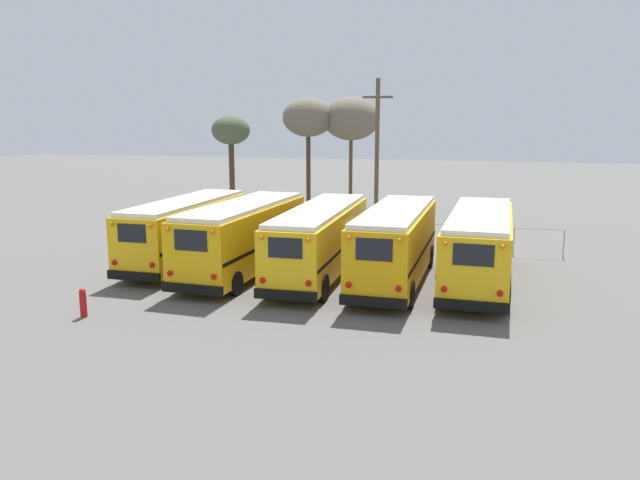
# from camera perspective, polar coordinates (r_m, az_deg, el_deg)

# --- Properties ---
(ground_plane) EXTENTS (160.00, 160.00, 0.00)m
(ground_plane) POSITION_cam_1_polar(r_m,az_deg,el_deg) (28.05, 0.20, -3.07)
(ground_plane) COLOR #5B5956
(school_bus_0) EXTENTS (2.44, 9.55, 3.06)m
(school_bus_0) POSITION_cam_1_polar(r_m,az_deg,el_deg) (30.37, -12.11, 0.99)
(school_bus_0) COLOR yellow
(school_bus_0) RESTS_ON ground
(school_bus_1) EXTENTS (2.88, 9.63, 3.17)m
(school_bus_1) POSITION_cam_1_polar(r_m,az_deg,el_deg) (27.90, -7.02, 0.39)
(school_bus_1) COLOR #EAAA0F
(school_bus_1) RESTS_ON ground
(school_bus_2) EXTENTS (2.65, 10.66, 3.04)m
(school_bus_2) POSITION_cam_1_polar(r_m,az_deg,el_deg) (27.35, 0.01, 0.16)
(school_bus_2) COLOR yellow
(school_bus_2) RESTS_ON ground
(school_bus_3) EXTENTS (2.55, 9.53, 3.19)m
(school_bus_3) POSITION_cam_1_polar(r_m,az_deg,el_deg) (26.17, 6.89, -0.27)
(school_bus_3) COLOR #E5A00C
(school_bus_3) RESTS_ON ground
(school_bus_4) EXTENTS (2.80, 10.22, 3.08)m
(school_bus_4) POSITION_cam_1_polar(r_m,az_deg,el_deg) (26.66, 14.35, -0.45)
(school_bus_4) COLOR yellow
(school_bus_4) RESTS_ON ground
(utility_pole) EXTENTS (1.80, 0.26, 9.21)m
(utility_pole) POSITION_cam_1_polar(r_m,az_deg,el_deg) (38.42, 5.23, 7.94)
(utility_pole) COLOR brown
(utility_pole) RESTS_ON ground
(bare_tree_0) EXTENTS (2.82, 2.82, 7.07)m
(bare_tree_0) POSITION_cam_1_polar(r_m,az_deg,el_deg) (46.94, -8.16, 9.72)
(bare_tree_0) COLOR #473323
(bare_tree_0) RESTS_ON ground
(bare_tree_1) EXTENTS (4.11, 4.11, 8.37)m
(bare_tree_1) POSITION_cam_1_polar(r_m,az_deg,el_deg) (46.00, 2.87, 10.97)
(bare_tree_1) COLOR brown
(bare_tree_1) RESTS_ON ground
(bare_tree_2) EXTENTS (3.70, 3.70, 8.32)m
(bare_tree_2) POSITION_cam_1_polar(r_m,az_deg,el_deg) (45.82, -1.09, 11.07)
(bare_tree_2) COLOR #473323
(bare_tree_2) RESTS_ON ground
(fence_line) EXTENTS (21.62, 0.06, 1.42)m
(fence_line) POSITION_cam_1_polar(r_m,az_deg,el_deg) (33.85, 3.00, 1.07)
(fence_line) COLOR #939399
(fence_line) RESTS_ON ground
(fire_hydrant) EXTENTS (0.24, 0.24, 1.03)m
(fire_hydrant) POSITION_cam_1_polar(r_m,az_deg,el_deg) (23.38, -20.84, -5.37)
(fire_hydrant) COLOR #B21414
(fire_hydrant) RESTS_ON ground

